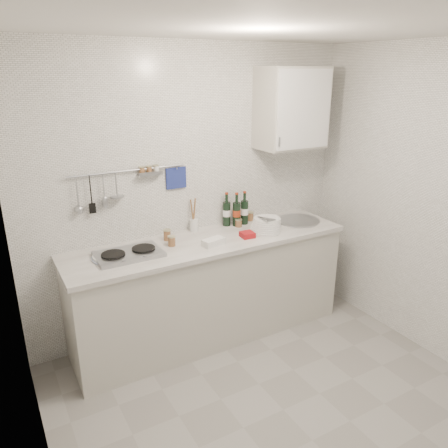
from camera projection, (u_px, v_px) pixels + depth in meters
name	position (u px, v px, depth m)	size (l,w,h in m)	color
floor	(283.00, 410.00, 3.08)	(3.00, 3.00, 0.00)	gray
ceiling	(305.00, 22.00, 2.25)	(3.00, 3.00, 0.00)	silver
back_wall	(193.00, 193.00, 3.82)	(3.00, 0.02, 2.50)	silver
wall_left	(29.00, 309.00, 1.97)	(0.02, 2.80, 2.50)	silver
wall_right	(447.00, 210.00, 3.37)	(0.02, 2.80, 2.50)	silver
counter	(211.00, 290.00, 3.85)	(2.44, 0.64, 0.96)	#B7B4A9
wall_rail	(126.00, 183.00, 3.45)	(0.98, 0.09, 0.34)	#93969B
wall_cabinet	(292.00, 108.00, 3.86)	(0.60, 0.38, 0.70)	#B7B4A9
plate_stack_hob	(111.00, 256.00, 3.31)	(0.29, 0.28, 0.02)	#45609E
plate_stack_sink	(266.00, 225.00, 3.86)	(0.30, 0.29, 0.12)	white
wine_bottles	(236.00, 209.00, 3.97)	(0.24, 0.12, 0.31)	black
butter_dish	(213.00, 242.00, 3.55)	(0.18, 0.09, 0.06)	white
strawberry_punnet	(247.00, 235.00, 3.72)	(0.11, 0.11, 0.05)	#B61415
utensil_crock	(194.00, 223.00, 3.85)	(0.07, 0.07, 0.31)	white
jar_a	(167.00, 235.00, 3.65)	(0.06, 0.06, 0.09)	brown
jar_b	(250.00, 216.00, 4.13)	(0.07, 0.07, 0.09)	brown
jar_c	(239.00, 223.00, 3.97)	(0.06, 0.06, 0.07)	brown
jar_d	(172.00, 241.00, 3.53)	(0.06, 0.06, 0.09)	brown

